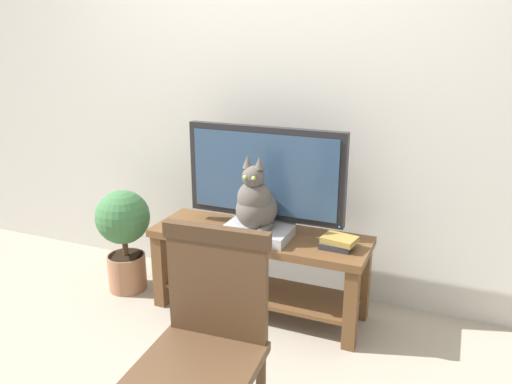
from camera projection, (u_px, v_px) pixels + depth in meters
The scene contains 9 objects.
ground_plane at pixel (204, 363), 2.59m from camera, with size 12.00×12.00×0.00m, color gray.
back_wall at pixel (277, 69), 3.07m from camera, with size 7.00×0.12×2.80m, color beige.
tv_stand at pixel (259, 258), 2.97m from camera, with size 1.27×0.42×0.51m.
tv at pixel (265, 177), 2.90m from camera, with size 0.94×0.20×0.61m.
media_box at pixel (257, 233), 2.86m from camera, with size 0.38×0.26×0.06m.
cat at pixel (256, 203), 2.79m from camera, with size 0.23×0.33×0.42m.
wooden_chair at pixel (207, 336), 1.87m from camera, with size 0.44×0.45×0.94m.
book_stack at pixel (338, 242), 2.72m from camera, with size 0.20×0.16×0.06m.
potted_plant at pixel (124, 232), 3.23m from camera, with size 0.34×0.34×0.67m.
Camera 1 is at (1.10, -1.93, 1.62)m, focal length 35.65 mm.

